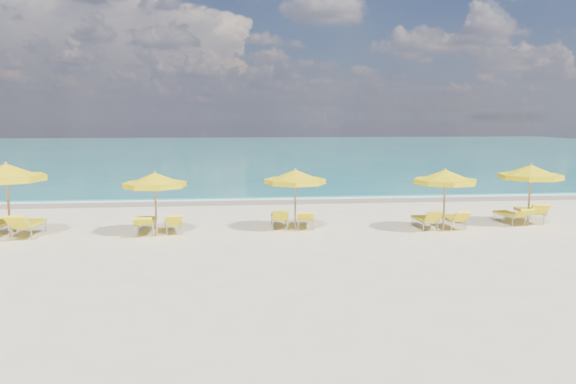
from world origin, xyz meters
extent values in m
plane|color=beige|center=(0.00, 0.00, 0.00)|extent=(120.00, 120.00, 0.00)
cube|color=#147270|center=(0.00, 48.00, 0.00)|extent=(120.00, 80.00, 0.30)
cube|color=tan|center=(0.00, 7.40, 0.00)|extent=(120.00, 2.60, 0.01)
cube|color=white|center=(0.00, 8.20, 0.00)|extent=(120.00, 1.20, 0.03)
cube|color=white|center=(-6.00, 17.00, 0.00)|extent=(14.00, 0.36, 0.05)
cube|color=white|center=(8.00, 24.00, 0.00)|extent=(18.00, 0.30, 0.05)
cylinder|color=tan|center=(-9.33, 0.08, 1.20)|extent=(0.07, 0.07, 2.40)
cone|color=yellow|center=(-9.33, 0.08, 2.21)|extent=(2.67, 2.67, 0.48)
cylinder|color=yellow|center=(-9.33, 0.08, 1.98)|extent=(2.69, 2.69, 0.19)
sphere|color=tan|center=(-9.33, 0.08, 2.46)|extent=(0.11, 0.11, 0.11)
cylinder|color=tan|center=(-4.62, 0.13, 1.03)|extent=(0.06, 0.06, 2.06)
cone|color=yellow|center=(-4.62, 0.13, 1.89)|extent=(2.59, 2.59, 0.41)
cylinder|color=yellow|center=(-4.62, 0.13, 1.69)|extent=(2.61, 2.61, 0.16)
sphere|color=tan|center=(-4.62, 0.13, 2.11)|extent=(0.09, 0.09, 0.09)
cylinder|color=tan|center=(0.14, 0.41, 1.04)|extent=(0.06, 0.06, 2.09)
cone|color=yellow|center=(0.14, 0.41, 1.92)|extent=(2.34, 2.34, 0.42)
cylinder|color=yellow|center=(0.14, 0.41, 1.72)|extent=(2.36, 2.36, 0.17)
sphere|color=tan|center=(0.14, 0.41, 2.13)|extent=(0.09, 0.09, 0.09)
cylinder|color=tan|center=(5.27, -0.30, 1.05)|extent=(0.07, 0.07, 2.10)
cone|color=yellow|center=(5.27, -0.30, 1.94)|extent=(2.36, 2.36, 0.42)
cylinder|color=yellow|center=(5.27, -0.30, 1.73)|extent=(2.39, 2.39, 0.17)
sphere|color=tan|center=(5.27, -0.30, 2.15)|extent=(0.09, 0.09, 0.09)
cylinder|color=tan|center=(8.75, 0.36, 1.09)|extent=(0.07, 0.07, 2.18)
cone|color=yellow|center=(8.75, 0.36, 2.01)|extent=(2.69, 2.69, 0.44)
cylinder|color=yellow|center=(8.75, 0.36, 1.79)|extent=(2.72, 2.72, 0.17)
sphere|color=tan|center=(8.75, 0.36, 2.23)|extent=(0.10, 0.10, 0.10)
cube|color=yellow|center=(-8.80, 0.36, 0.42)|extent=(0.69, 1.46, 0.09)
cube|color=yellow|center=(-8.83, -0.61, 0.64)|extent=(0.66, 0.59, 0.51)
cube|color=yellow|center=(-5.06, 0.55, 0.40)|extent=(0.72, 1.43, 0.09)
cube|color=yellow|center=(-4.98, -0.42, 0.55)|extent=(0.66, 0.66, 0.37)
cube|color=yellow|center=(-4.10, 0.49, 0.34)|extent=(0.70, 1.25, 0.07)
cube|color=yellow|center=(-3.98, -0.29, 0.53)|extent=(0.59, 0.53, 0.43)
cube|color=yellow|center=(-0.37, 1.02, 0.36)|extent=(0.60, 1.26, 0.08)
cube|color=yellow|center=(-0.41, 0.17, 0.55)|extent=(0.57, 0.51, 0.44)
cube|color=yellow|center=(0.59, 0.96, 0.38)|extent=(0.76, 1.37, 0.08)
cube|color=yellow|center=(0.46, 0.06, 0.54)|extent=(0.65, 0.64, 0.38)
cube|color=yellow|center=(4.74, 0.20, 0.34)|extent=(0.58, 1.21, 0.07)
cube|color=yellow|center=(4.77, -0.58, 0.54)|extent=(0.55, 0.47, 0.45)
cube|color=yellow|center=(5.77, 0.24, 0.35)|extent=(0.56, 1.21, 0.07)
cube|color=yellow|center=(5.79, -0.57, 0.53)|extent=(0.54, 0.48, 0.42)
cube|color=yellow|center=(8.22, 0.80, 0.36)|extent=(0.71, 1.30, 0.08)
cube|color=yellow|center=(8.34, -0.05, 0.52)|extent=(0.62, 0.60, 0.38)
cube|color=yellow|center=(9.13, 1.04, 0.41)|extent=(0.83, 1.50, 0.09)
cube|color=yellow|center=(9.00, 0.09, 0.63)|extent=(0.71, 0.66, 0.49)
camera|label=1|loc=(-2.17, -18.86, 3.94)|focal=35.00mm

